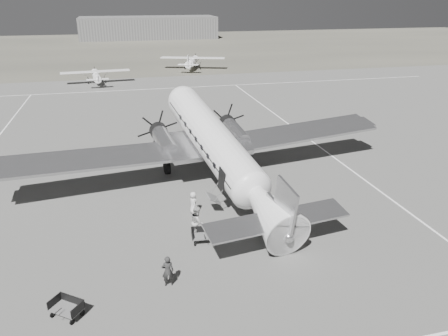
# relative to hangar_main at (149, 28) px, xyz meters

# --- Properties ---
(ground) EXTENTS (260.00, 260.00, 0.00)m
(ground) POSITION_rel_hangar_main_xyz_m (-5.00, -120.00, -3.30)
(ground) COLOR slate
(ground) RESTS_ON ground
(taxi_line_right) EXTENTS (0.15, 80.00, 0.01)m
(taxi_line_right) POSITION_rel_hangar_main_xyz_m (7.00, -120.00, -3.29)
(taxi_line_right) COLOR white
(taxi_line_right) RESTS_ON ground
(taxi_line_horizon) EXTENTS (90.00, 0.15, 0.01)m
(taxi_line_horizon) POSITION_rel_hangar_main_xyz_m (-5.00, -80.00, -3.29)
(taxi_line_horizon) COLOR white
(taxi_line_horizon) RESTS_ON ground
(grass_infield) EXTENTS (260.00, 90.00, 0.01)m
(grass_infield) POSITION_rel_hangar_main_xyz_m (-5.00, -25.00, -3.30)
(grass_infield) COLOR #696658
(grass_infield) RESTS_ON ground
(hangar_main) EXTENTS (42.00, 14.00, 6.60)m
(hangar_main) POSITION_rel_hangar_main_xyz_m (0.00, 0.00, 0.00)
(hangar_main) COLOR slate
(hangar_main) RESTS_ON ground
(dc3_airliner) EXTENTS (33.75, 25.81, 5.89)m
(dc3_airliner) POSITION_rel_hangar_main_xyz_m (-4.26, -116.86, -0.36)
(dc3_airliner) COLOR #B5B5B7
(dc3_airliner) RESTS_ON ground
(light_plane_left) EXTENTS (11.44, 9.60, 2.23)m
(light_plane_left) POSITION_rel_hangar_main_xyz_m (-14.14, -73.76, -2.19)
(light_plane_left) COLOR white
(light_plane_left) RESTS_ON ground
(light_plane_right) EXTENTS (14.71, 13.27, 2.53)m
(light_plane_right) POSITION_rel_hangar_main_xyz_m (3.03, -63.55, -2.04)
(light_plane_right) COLOR white
(light_plane_right) RESTS_ON ground
(baggage_cart_near) EXTENTS (1.53, 1.14, 0.82)m
(baggage_cart_near) POSITION_rel_hangar_main_xyz_m (-6.81, -124.41, -2.89)
(baggage_cart_near) COLOR slate
(baggage_cart_near) RESTS_ON ground
(baggage_cart_far) EXTENTS (1.78, 1.71, 0.82)m
(baggage_cart_far) POSITION_rel_hangar_main_xyz_m (-13.91, -129.13, -2.89)
(baggage_cart_far) COLOR slate
(baggage_cart_far) RESTS_ON ground
(ground_crew) EXTENTS (0.60, 0.40, 1.64)m
(ground_crew) POSITION_rel_hangar_main_xyz_m (-9.28, -127.95, -2.48)
(ground_crew) COLOR #2B2B2B
(ground_crew) RESTS_ON ground
(ramp_agent) EXTENTS (0.88, 1.06, 1.97)m
(ramp_agent) POSITION_rel_hangar_main_xyz_m (-7.03, -123.73, -2.32)
(ramp_agent) COLOR #B0B1AE
(ramp_agent) RESTS_ON ground
(passenger) EXTENTS (0.56, 0.78, 1.50)m
(passenger) POSITION_rel_hangar_main_xyz_m (-6.76, -120.75, -2.55)
(passenger) COLOR silver
(passenger) RESTS_ON ground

